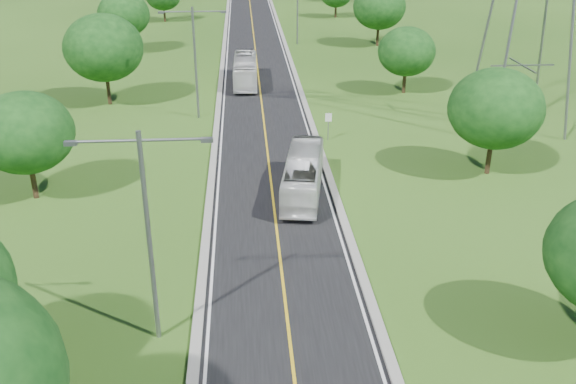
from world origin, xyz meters
TOP-DOWN VIEW (x-y plane):
  - ground at (0.00, 60.00)m, footprint 260.00×260.00m
  - road at (0.00, 66.00)m, footprint 8.00×150.00m
  - curb_left at (-4.25, 66.00)m, footprint 0.50×150.00m
  - curb_right at (4.25, 66.00)m, footprint 0.50×150.00m
  - speed_limit_sign at (5.20, 37.98)m, footprint 0.55×0.09m
  - streetlight_near_left at (-6.00, 12.00)m, footprint 5.90×0.25m
  - streetlight_mid_left at (-6.00, 45.00)m, footprint 5.90×0.25m
  - streetlight_far_right at (6.00, 78.00)m, footprint 5.90×0.25m
  - tree_lb at (-16.00, 28.00)m, footprint 6.30×6.30m
  - tree_lc at (-15.00, 50.00)m, footprint 7.56×7.56m
  - tree_ld at (-17.00, 74.00)m, footprint 6.72×6.72m
  - tree_rb at (16.00, 30.00)m, footprint 6.72×6.72m
  - tree_rc at (15.00, 52.00)m, footprint 5.88×5.88m
  - tree_rd at (17.00, 76.00)m, footprint 7.14×7.14m
  - bus_outbound at (2.11, 27.31)m, footprint 3.86×10.10m
  - bus_inbound at (-1.49, 56.68)m, footprint 2.64×10.50m

SIDE VIEW (x-z plane):
  - ground at x=0.00m, z-range 0.00..0.00m
  - road at x=0.00m, z-range 0.00..0.06m
  - curb_left at x=-4.25m, z-range 0.00..0.22m
  - curb_right at x=4.25m, z-range 0.00..0.22m
  - bus_outbound at x=2.11m, z-range 0.06..2.80m
  - bus_inbound at x=-1.49m, z-range 0.06..2.97m
  - speed_limit_sign at x=5.20m, z-range 0.40..2.80m
  - tree_rc at x=15.00m, z-range 0.91..7.75m
  - tree_lb at x=-16.00m, z-range 0.98..8.31m
  - tree_ld at x=-17.00m, z-range 1.05..8.86m
  - tree_rb at x=16.00m, z-range 1.05..8.86m
  - tree_rd at x=17.00m, z-range 1.11..9.42m
  - tree_lc at x=-15.00m, z-range 1.18..9.97m
  - streetlight_near_left at x=-6.00m, z-range 0.94..10.94m
  - streetlight_mid_left at x=-6.00m, z-range 0.94..10.94m
  - streetlight_far_right at x=6.00m, z-range 0.94..10.94m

